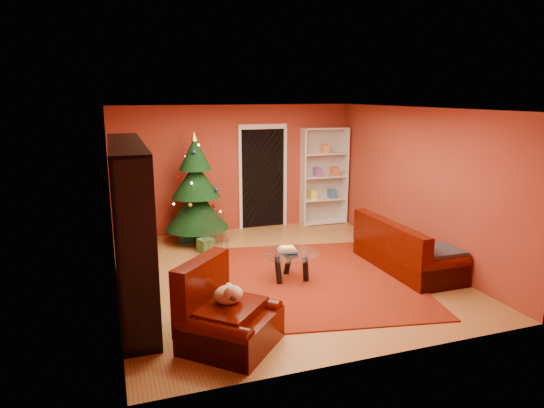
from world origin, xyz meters
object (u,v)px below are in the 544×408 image
object	(u,v)px
sofa	(408,244)
coffee_table	(291,266)
rug	(317,278)
media_unit	(131,226)
dog	(228,295)
christmas_tree	(196,188)
acrylic_chair	(215,238)
gift_box_teal	(186,235)
white_bookshelf	(324,176)
armchair	(230,313)
gift_box_green	(206,245)

from	to	relation	value
sofa	coffee_table	size ratio (longest dim) A/B	2.24
rug	media_unit	distance (m)	2.94
dog	sofa	distance (m)	3.63
christmas_tree	dog	bearing A→B (deg)	-95.43
coffee_table	acrylic_chair	bearing A→B (deg)	123.76
gift_box_teal	rug	bearing A→B (deg)	-58.59
rug	white_bookshelf	xyz separation A→B (m)	(1.50, 3.01, 1.04)
white_bookshelf	armchair	world-z (taller)	white_bookshelf
christmas_tree	sofa	xyz separation A→B (m)	(2.96, -2.65, -0.63)
christmas_tree	gift_box_teal	distance (m)	0.94
christmas_tree	gift_box_green	bearing A→B (deg)	-88.45
white_bookshelf	dog	world-z (taller)	white_bookshelf
sofa	acrylic_chair	distance (m)	3.22
rug	white_bookshelf	distance (m)	3.52
christmas_tree	coffee_table	xyz separation A→B (m)	(0.98, -2.48, -0.82)
armchair	dog	xyz separation A→B (m)	(-0.00, 0.07, 0.20)
media_unit	sofa	bearing A→B (deg)	-0.18
rug	sofa	distance (m)	1.62
gift_box_teal	acrylic_chair	world-z (taller)	acrylic_chair
media_unit	dog	xyz separation A→B (m)	(0.95, -1.46, -0.51)
media_unit	gift_box_teal	world-z (taller)	media_unit
dog	gift_box_teal	bearing A→B (deg)	40.96
gift_box_teal	white_bookshelf	size ratio (longest dim) A/B	0.13
dog	acrylic_chair	bearing A→B (deg)	33.88
rug	armchair	distance (m)	2.39
gift_box_green	dog	bearing A→B (deg)	-96.88
gift_box_green	sofa	world-z (taller)	sofa
armchair	coffee_table	world-z (taller)	armchair
gift_box_green	dog	distance (m)	3.40
gift_box_green	sofa	bearing A→B (deg)	-33.49
rug	gift_box_green	distance (m)	2.32
rug	gift_box_teal	bearing A→B (deg)	121.41
media_unit	white_bookshelf	distance (m)	5.20
dog	rug	bearing A→B (deg)	-6.79
armchair	acrylic_chair	world-z (taller)	armchair
dog	sofa	world-z (taller)	sofa
dog	gift_box_green	bearing A→B (deg)	36.47
armchair	sofa	world-z (taller)	sofa
armchair	dog	bearing A→B (deg)	45.00
sofa	gift_box_green	bearing A→B (deg)	56.28
acrylic_chair	christmas_tree	bearing A→B (deg)	91.50
dog	coffee_table	xyz separation A→B (m)	(1.37, 1.56, -0.37)
gift_box_teal	acrylic_chair	xyz separation A→B (m)	(0.31, -1.22, 0.24)
gift_box_green	coffee_table	bearing A→B (deg)	-61.63
gift_box_green	sofa	size ratio (longest dim) A/B	0.13
media_unit	armchair	size ratio (longest dim) A/B	2.82
gift_box_teal	dog	xyz separation A→B (m)	(-0.17, -4.11, 0.46)
christmas_tree	armchair	bearing A→B (deg)	-95.31
rug	sofa	world-z (taller)	sofa
media_unit	sofa	distance (m)	4.35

